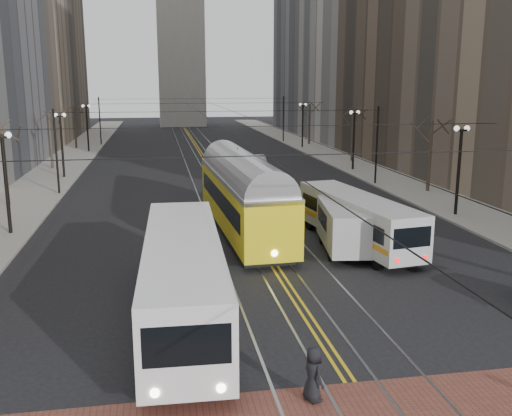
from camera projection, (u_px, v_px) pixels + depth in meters
name	position (u px, v px, depth m)	size (l,w,h in m)	color
ground	(340.00, 366.00, 17.51)	(260.00, 260.00, 0.00)	black
sidewalk_left	(62.00, 167.00, 58.27)	(5.00, 140.00, 0.15)	gray
sidewalk_right	(343.00, 160.00, 63.29)	(5.00, 140.00, 0.15)	gray
streetcar_rails	(208.00, 164.00, 60.80)	(4.80, 130.00, 0.02)	gray
centre_lines	(208.00, 164.00, 60.80)	(0.42, 130.00, 0.01)	gold
building_left_far	(25.00, 10.00, 91.67)	(16.00, 20.00, 40.00)	brown
building_right_mid	(437.00, 3.00, 62.36)	(16.00, 20.00, 34.00)	brown
building_right_far	(330.00, 16.00, 100.20)	(16.00, 20.00, 40.00)	slate
lamp_posts	(226.00, 157.00, 44.56)	(27.60, 57.20, 5.60)	black
street_trees	(217.00, 148.00, 50.82)	(31.68, 53.28, 5.60)	#382D23
trolley_wires	(218.00, 138.00, 50.20)	(25.96, 120.00, 6.60)	black
transit_bus	(183.00, 281.00, 20.42)	(2.62, 12.57, 3.14)	white
streetcar	(243.00, 201.00, 33.07)	(2.81, 15.12, 3.56)	yellow
rear_bus	(357.00, 221.00, 30.17)	(2.24, 10.29, 2.68)	silver
cargo_van	(345.00, 229.00, 29.08)	(2.12, 5.50, 2.43)	#B8B8B8
sedan_grey	(272.00, 178.00, 47.01)	(1.85, 4.60, 1.57)	#44464C
sedan_silver	(258.00, 163.00, 56.33)	(1.57, 4.51, 1.49)	#9FA2A6
pedestrian_a	(313.00, 374.00, 15.45)	(0.76, 0.50, 1.56)	black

